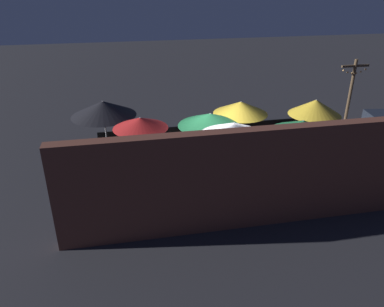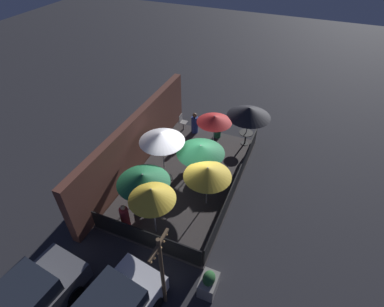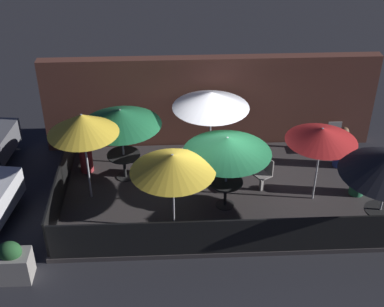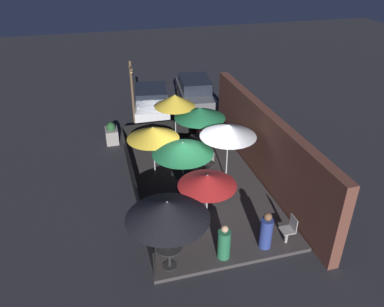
{
  "view_description": "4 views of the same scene",
  "coord_description": "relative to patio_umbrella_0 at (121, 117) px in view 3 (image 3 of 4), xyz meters",
  "views": [
    {
      "loc": [
        3.06,
        10.82,
        6.33
      ],
      "look_at": [
        0.98,
        0.39,
        1.23
      ],
      "focal_mm": 35.0,
      "sensor_mm": 36.0,
      "label": 1
    },
    {
      "loc": [
        -9.47,
        -4.18,
        10.24
      ],
      "look_at": [
        0.75,
        0.05,
        1.02
      ],
      "focal_mm": 28.0,
      "sensor_mm": 36.0,
      "label": 2
    },
    {
      "loc": [
        -1.21,
        -11.47,
        8.68
      ],
      "look_at": [
        -0.66,
        -0.08,
        1.39
      ],
      "focal_mm": 50.0,
      "sensor_mm": 36.0,
      "label": 3
    },
    {
      "loc": [
        11.27,
        -3.29,
        8.21
      ],
      "look_at": [
        -0.95,
        0.03,
        1.02
      ],
      "focal_mm": 35.0,
      "sensor_mm": 36.0,
      "label": 4
    }
  ],
  "objects": [
    {
      "name": "patio_chair_2",
      "position": [
        6.12,
        1.05,
        -1.38
      ],
      "size": [
        0.4,
        0.4,
        0.93
      ],
      "rotation": [
        0.0,
        0.0,
        -1.57
      ],
      "color": "gray",
      "rests_on": "patio_deck"
    },
    {
      "name": "dining_table_2",
      "position": [
        6.14,
        -2.67,
        -1.32
      ],
      "size": [
        0.73,
        0.73,
        0.74
      ],
      "color": "black",
      "rests_on": "patio_deck"
    },
    {
      "name": "patron_2",
      "position": [
        6.1,
        0.29,
        -1.33
      ],
      "size": [
        0.43,
        0.43,
        1.25
      ],
      "rotation": [
        0.0,
        0.0,
        3.27
      ],
      "color": "navy",
      "rests_on": "patio_deck"
    },
    {
      "name": "patio_umbrella_5",
      "position": [
        4.97,
        -1.22,
        0.05
      ],
      "size": [
        1.78,
        1.78,
        2.12
      ],
      "color": "#B2B2B7",
      "rests_on": "patio_deck"
    },
    {
      "name": "building_wall",
      "position": [
        2.48,
        1.85,
        -0.58
      ],
      "size": [
        9.8,
        0.36,
        2.86
      ],
      "color": "brown",
      "rests_on": "ground_plane"
    },
    {
      "name": "patron_1",
      "position": [
        -1.09,
        0.36,
        -1.32
      ],
      "size": [
        0.5,
        0.5,
        1.27
      ],
      "rotation": [
        0.0,
        0.0,
        3.94
      ],
      "color": "maroon",
      "rests_on": "patio_deck"
    },
    {
      "name": "patio_chair_0",
      "position": [
        3.74,
        -0.76,
        -1.37
      ],
      "size": [
        0.55,
        0.55,
        0.95
      ],
      "rotation": [
        0.0,
        0.0,
        -2.62
      ],
      "color": "gray",
      "rests_on": "patio_deck"
    },
    {
      "name": "fence_side_left",
      "position": [
        -1.57,
        -0.79,
        -1.42
      ],
      "size": [
        0.05,
        4.63,
        0.95
      ],
      "color": "black",
      "rests_on": "patio_deck"
    },
    {
      "name": "fence_front",
      "position": [
        2.48,
        -3.16,
        -1.42
      ],
      "size": [
        8.0,
        0.05,
        0.95
      ],
      "color": "black",
      "rests_on": "patio_deck"
    },
    {
      "name": "patio_umbrella_4",
      "position": [
        2.38,
        0.37,
        0.25
      ],
      "size": [
        2.07,
        2.07,
        2.36
      ],
      "color": "#B2B2B7",
      "rests_on": "patio_deck"
    },
    {
      "name": "patio_umbrella_0",
      "position": [
        0.0,
        0.0,
        0.0
      ],
      "size": [
        2.14,
        2.14,
        2.12
      ],
      "color": "#B2B2B7",
      "rests_on": "patio_deck"
    },
    {
      "name": "patio_umbrella_3",
      "position": [
        1.31,
        -2.21,
        -0.01
      ],
      "size": [
        1.98,
        1.98,
        2.11
      ],
      "color": "#B2B2B7",
      "rests_on": "patio_deck"
    },
    {
      "name": "patio_chair_1",
      "position": [
        1.65,
        -0.13,
        -1.4
      ],
      "size": [
        0.56,
        0.56,
        0.9
      ],
      "rotation": [
        0.0,
        0.0,
        -0.91
      ],
      "color": "gray",
      "rests_on": "patio_deck"
    },
    {
      "name": "patio_deck",
      "position": [
        2.48,
        -0.79,
        -1.95
      ],
      "size": [
        8.2,
        4.83,
        0.12
      ],
      "color": "#383333",
      "rests_on": "ground_plane"
    },
    {
      "name": "dining_table_1",
      "position": [
        2.64,
        -1.4,
        -1.29
      ],
      "size": [
        0.87,
        0.87,
        0.75
      ],
      "color": "black",
      "rests_on": "patio_deck"
    },
    {
      "name": "planter_box",
      "position": [
        -2.22,
        -3.6,
        -1.56
      ],
      "size": [
        0.8,
        0.56,
        1.01
      ],
      "color": "gray",
      "rests_on": "ground_plane"
    },
    {
      "name": "patron_0",
      "position": [
        6.18,
        -1.06,
        -1.38
      ],
      "size": [
        0.41,
        0.41,
        1.15
      ],
      "rotation": [
        0.0,
        0.0,
        6.23
      ],
      "color": "#236642",
      "rests_on": "patio_deck"
    },
    {
      "name": "ground_plane",
      "position": [
        2.48,
        -0.79,
        -2.01
      ],
      "size": [
        60.0,
        60.0,
        0.0
      ],
      "primitive_type": "plane",
      "color": "#26262B"
    },
    {
      "name": "patio_umbrella_6",
      "position": [
        -0.84,
        -0.87,
        0.31
      ],
      "size": [
        1.75,
        1.75,
        2.46
      ],
      "color": "#B2B2B7",
      "rests_on": "patio_deck"
    },
    {
      "name": "dining_table_0",
      "position": [
        0.0,
        -0.0,
        -1.3
      ],
      "size": [
        0.9,
        0.9,
        0.74
      ],
      "color": "black",
      "rests_on": "patio_deck"
    },
    {
      "name": "patio_umbrella_1",
      "position": [
        2.64,
        -1.4,
        -0.07
      ],
      "size": [
        2.17,
        2.17,
        2.04
      ],
      "color": "#B2B2B7",
      "rests_on": "patio_deck"
    }
  ]
}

